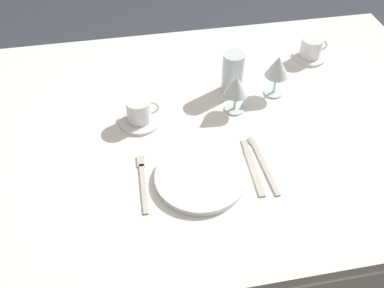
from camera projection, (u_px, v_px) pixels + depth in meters
ground_plane at (185, 254)px, 1.86m from camera, size 6.00×6.00×0.00m
dining_table at (183, 144)px, 1.40m from camera, size 1.80×1.11×0.74m
dinner_plate at (200, 178)px, 1.18m from camera, size 0.25×0.25×0.02m
fork_outer at (143, 181)px, 1.18m from camera, size 0.02×0.20×0.00m
dinner_knife at (253, 168)px, 1.21m from camera, size 0.02×0.22×0.00m
spoon_soup at (260, 157)px, 1.24m from camera, size 0.03×0.23×0.01m
saucer_left at (309, 57)px, 1.60m from camera, size 0.12×0.12×0.01m
coffee_cup_left at (312, 48)px, 1.57m from camera, size 0.10×0.08×0.07m
saucer_right at (140, 120)px, 1.35m from camera, size 0.13×0.13×0.01m
coffee_cup_right at (139, 110)px, 1.32m from camera, size 0.10×0.08×0.07m
wine_glass_centre at (236, 87)px, 1.33m from camera, size 0.08×0.08×0.13m
wine_glass_left at (278, 68)px, 1.38m from camera, size 0.08×0.08×0.14m
drink_tumbler at (233, 73)px, 1.42m from camera, size 0.07×0.07×0.14m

